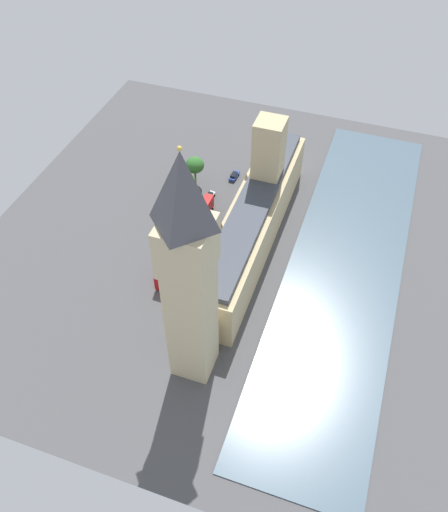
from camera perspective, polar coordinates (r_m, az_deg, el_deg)
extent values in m
plane|color=#4C4C4F|center=(144.14, 2.21, 1.61)|extent=(136.95, 136.95, 0.00)
cube|color=#475B6B|center=(141.29, 12.88, -0.99)|extent=(28.34, 123.26, 0.25)
cube|color=tan|center=(139.18, 3.07, 3.31)|extent=(11.16, 66.95, 13.11)
cube|color=tan|center=(142.39, 4.65, 9.02)|extent=(7.31, 7.31, 30.61)
cube|color=#383D47|center=(134.24, 3.19, 5.59)|extent=(8.48, 64.27, 1.60)
cone|color=tan|center=(158.05, 4.63, 13.01)|extent=(1.20, 1.20, 3.10)
cone|color=tan|center=(142.67, 2.37, 8.60)|extent=(1.20, 1.20, 1.90)
cone|color=tan|center=(128.14, -0.34, 3.38)|extent=(1.20, 1.20, 2.01)
cone|color=tan|center=(115.02, -3.66, -2.99)|extent=(1.20, 1.20, 2.82)
cube|color=#CCBA8E|center=(107.08, -3.44, -6.93)|extent=(8.23, 8.23, 31.98)
cube|color=#CCBA8E|center=(90.82, -4.03, 1.04)|extent=(9.05, 9.05, 10.63)
cylinder|color=silver|center=(92.31, -6.72, 1.72)|extent=(0.25, 6.25, 6.25)
torus|color=black|center=(92.31, -6.72, 1.72)|extent=(0.24, 6.49, 6.49)
cylinder|color=silver|center=(93.85, -2.97, 2.98)|extent=(6.25, 0.25, 6.25)
torus|color=black|center=(93.85, -2.97, 2.98)|extent=(6.49, 0.24, 6.49)
pyramid|color=#4C4C54|center=(82.36, -4.48, 7.12)|extent=(9.05, 9.05, 14.35)
sphere|color=gold|center=(77.76, -4.80, 11.42)|extent=(0.80, 0.80, 0.80)
cube|color=navy|center=(164.01, 1.10, 8.57)|extent=(2.12, 4.80, 0.75)
cube|color=black|center=(163.41, 1.07, 8.71)|extent=(1.70, 2.72, 0.65)
cylinder|color=black|center=(165.58, 1.03, 8.83)|extent=(0.29, 0.70, 0.68)
cylinder|color=black|center=(165.11, 1.57, 8.69)|extent=(0.29, 0.70, 0.68)
cylinder|color=black|center=(163.40, 0.63, 8.24)|extent=(0.29, 0.70, 0.68)
cylinder|color=black|center=(162.92, 1.17, 8.09)|extent=(0.29, 0.70, 0.68)
cube|color=#B7B7BC|center=(156.60, -1.55, 6.39)|extent=(2.20, 4.70, 0.75)
cube|color=black|center=(155.99, -1.59, 6.54)|extent=(1.71, 2.68, 0.65)
cylinder|color=black|center=(158.10, -1.57, 6.67)|extent=(0.32, 0.70, 0.68)
cylinder|color=black|center=(157.55, -1.05, 6.52)|extent=(0.32, 0.70, 0.68)
cylinder|color=black|center=(156.14, -2.04, 6.05)|extent=(0.32, 0.70, 0.68)
cylinder|color=black|center=(155.59, -1.53, 5.89)|extent=(0.32, 0.70, 0.68)
cube|color=red|center=(149.00, -2.27, 4.84)|extent=(2.79, 10.56, 4.20)
cube|color=black|center=(148.94, -2.27, 4.86)|extent=(2.83, 10.17, 0.70)
cylinder|color=black|center=(153.25, -2.12, 5.22)|extent=(0.38, 1.11, 1.10)
cylinder|color=black|center=(152.58, -1.32, 5.02)|extent=(0.38, 1.11, 1.10)
cylinder|color=black|center=(148.31, -3.20, 3.45)|extent=(0.38, 1.11, 1.10)
cylinder|color=black|center=(147.61, -2.37, 3.23)|extent=(0.38, 1.11, 1.10)
cube|color=#19472D|center=(142.36, -3.55, 1.22)|extent=(1.85, 4.13, 0.75)
cube|color=black|center=(141.99, -3.53, 1.47)|extent=(1.51, 2.33, 0.65)
cylinder|color=black|center=(141.57, -3.47, 0.68)|extent=(0.27, 0.69, 0.68)
cylinder|color=black|center=(142.06, -4.04, 0.85)|extent=(0.27, 0.69, 0.68)
cylinder|color=black|center=(143.22, -3.05, 1.39)|extent=(0.27, 0.69, 0.68)
cylinder|color=black|center=(143.69, -3.62, 1.54)|extent=(0.27, 0.69, 0.68)
cube|color=#B20C0F|center=(133.95, -6.01, -1.54)|extent=(2.96, 10.60, 4.20)
cube|color=black|center=(133.88, -6.01, -1.52)|extent=(3.00, 10.20, 0.70)
cylinder|color=black|center=(133.07, -6.18, -3.38)|extent=(0.40, 1.11, 1.10)
cylinder|color=black|center=(133.86, -7.07, -3.10)|extent=(0.40, 1.11, 1.10)
cylinder|color=black|center=(137.26, -4.85, -1.20)|extent=(0.40, 1.11, 1.10)
cylinder|color=black|center=(138.02, -5.71, -0.93)|extent=(0.40, 1.11, 1.10)
cylinder|color=navy|center=(154.35, 1.96, 5.64)|extent=(0.63, 0.63, 1.34)
sphere|color=#8C6647|center=(153.82, 1.96, 5.86)|extent=(0.26, 0.26, 0.26)
cube|color=gray|center=(154.50, 1.92, 5.72)|extent=(0.30, 0.27, 0.24)
cylinder|color=brown|center=(155.52, -3.84, 6.81)|extent=(0.56, 0.56, 5.01)
ellipsoid|color=#2D6628|center=(152.85, -3.92, 8.03)|extent=(4.57, 4.57, 3.88)
cylinder|color=brown|center=(161.31, -3.09, 8.47)|extent=(0.56, 0.56, 4.64)
ellipsoid|color=#2D6628|center=(158.63, -3.15, 9.72)|extent=(5.54, 5.54, 4.71)
cylinder|color=black|center=(153.98, -3.84, 6.66)|extent=(0.18, 0.18, 6.36)
sphere|color=#F2EAC6|center=(151.78, -3.91, 7.66)|extent=(0.56, 0.56, 0.56)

